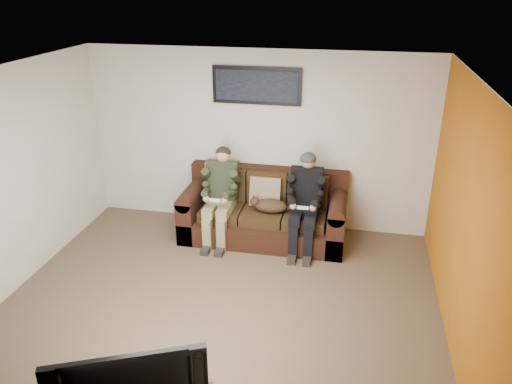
% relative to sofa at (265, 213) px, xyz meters
% --- Properties ---
extents(floor, '(5.00, 5.00, 0.00)m').
position_rel_sofa_xyz_m(floor, '(-0.19, -1.83, -0.36)').
color(floor, brown).
rests_on(floor, ground).
extents(ceiling, '(5.00, 5.00, 0.00)m').
position_rel_sofa_xyz_m(ceiling, '(-0.19, -1.83, 2.24)').
color(ceiling, silver).
rests_on(ceiling, ground).
extents(wall_back, '(5.00, 0.00, 5.00)m').
position_rel_sofa_xyz_m(wall_back, '(-0.19, 0.42, 0.94)').
color(wall_back, beige).
rests_on(wall_back, ground).
extents(wall_front, '(5.00, 0.00, 5.00)m').
position_rel_sofa_xyz_m(wall_front, '(-0.19, -4.08, 0.94)').
color(wall_front, beige).
rests_on(wall_front, ground).
extents(wall_left, '(0.00, 4.50, 4.50)m').
position_rel_sofa_xyz_m(wall_left, '(-2.69, -1.83, 0.94)').
color(wall_left, beige).
rests_on(wall_left, ground).
extents(wall_right, '(0.00, 4.50, 4.50)m').
position_rel_sofa_xyz_m(wall_right, '(2.31, -1.83, 0.94)').
color(wall_right, beige).
rests_on(wall_right, ground).
extents(accent_wall_right, '(0.00, 4.50, 4.50)m').
position_rel_sofa_xyz_m(accent_wall_right, '(2.30, -1.83, 0.94)').
color(accent_wall_right, '#AD5D11').
rests_on(accent_wall_right, ground).
extents(sofa, '(2.30, 0.99, 0.94)m').
position_rel_sofa_xyz_m(sofa, '(0.00, 0.00, 0.00)').
color(sofa, black).
rests_on(sofa, ground).
extents(throw_pillow, '(0.44, 0.21, 0.44)m').
position_rel_sofa_xyz_m(throw_pillow, '(0.00, 0.04, 0.31)').
color(throw_pillow, '#89745A').
rests_on(throw_pillow, sofa).
extents(throw_blanket, '(0.47, 0.23, 0.08)m').
position_rel_sofa_xyz_m(throw_blanket, '(-0.70, 0.29, 0.59)').
color(throw_blanket, tan).
rests_on(throw_blanket, sofa).
extents(person_left, '(0.51, 0.87, 1.32)m').
position_rel_sofa_xyz_m(person_left, '(-0.59, -0.19, 0.39)').
color(person_left, '#8A8556').
rests_on(person_left, sofa).
extents(person_right, '(0.51, 0.86, 1.32)m').
position_rel_sofa_xyz_m(person_right, '(0.59, -0.19, 0.39)').
color(person_right, black).
rests_on(person_right, sofa).
extents(cat, '(0.66, 0.26, 0.24)m').
position_rel_sofa_xyz_m(cat, '(0.09, -0.18, 0.21)').
color(cat, '#4E311E').
rests_on(cat, sofa).
extents(framed_poster, '(1.25, 0.05, 0.52)m').
position_rel_sofa_xyz_m(framed_poster, '(-0.20, 0.38, 1.74)').
color(framed_poster, black).
rests_on(framed_poster, wall_back).
extents(television, '(1.11, 0.60, 0.66)m').
position_rel_sofa_xyz_m(television, '(-0.32, -3.78, 0.38)').
color(television, black).
rests_on(television, tv_stand).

